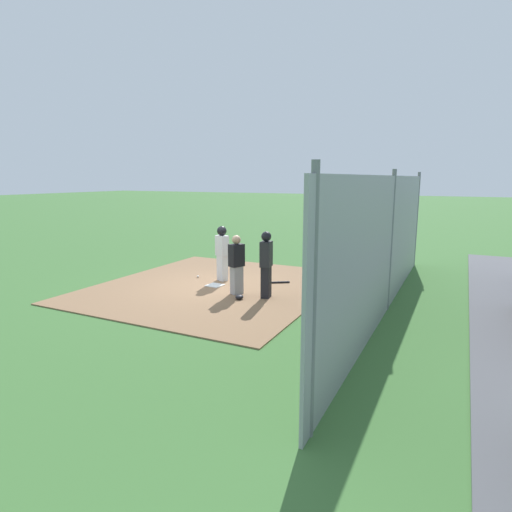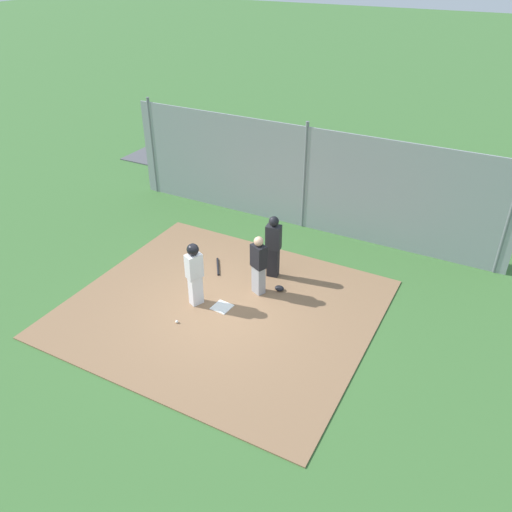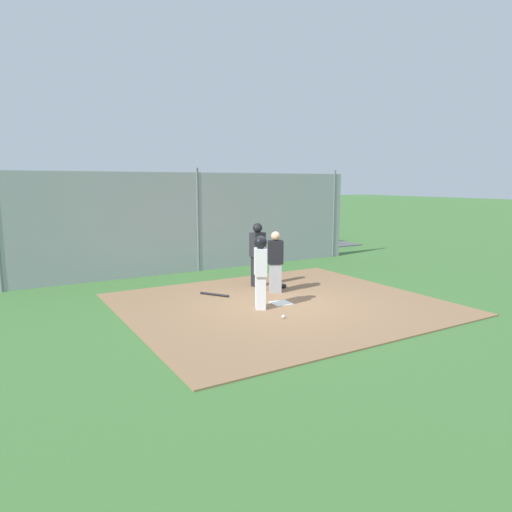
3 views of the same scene
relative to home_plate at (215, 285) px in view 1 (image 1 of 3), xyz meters
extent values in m
plane|color=#3D6B33|center=(0.00, 0.00, -0.04)|extent=(140.00, 140.00, 0.00)
cube|color=#896647|center=(0.00, 0.00, -0.03)|extent=(7.20, 6.40, 0.03)
cube|color=white|center=(0.00, 0.00, 0.00)|extent=(0.47, 0.47, 0.02)
cube|color=#9E9EA3|center=(-0.48, -1.00, 0.37)|extent=(0.36, 0.33, 0.77)
cube|color=black|center=(-0.48, -1.00, 1.06)|extent=(0.45, 0.40, 0.61)
sphere|color=tan|center=(-0.48, -1.00, 1.48)|extent=(0.24, 0.24, 0.24)
cube|color=black|center=(-0.46, -1.88, 0.41)|extent=(0.33, 0.27, 0.84)
cube|color=#232328|center=(-0.46, -1.88, 1.16)|extent=(0.42, 0.32, 0.66)
sphere|color=black|center=(-0.46, -1.88, 1.62)|extent=(0.26, 0.26, 0.26)
cube|color=silver|center=(0.66, 0.13, 0.38)|extent=(0.33, 0.36, 0.78)
cube|color=silver|center=(0.66, 0.13, 1.08)|extent=(0.40, 0.45, 0.62)
sphere|color=tan|center=(0.66, 0.13, 1.51)|extent=(0.24, 0.24, 0.24)
sphere|color=black|center=(0.66, 0.13, 1.53)|extent=(0.29, 0.29, 0.29)
cylinder|color=black|center=(1.04, -1.51, 0.02)|extent=(0.51, 0.72, 0.06)
ellipsoid|color=black|center=(-0.92, -1.32, 0.05)|extent=(0.24, 0.20, 0.12)
sphere|color=white|center=(0.63, 1.02, 0.03)|extent=(0.07, 0.07, 0.07)
cube|color=#93999E|center=(0.00, -4.90, 1.56)|extent=(12.00, 0.05, 3.20)
cylinder|color=slate|center=(-5.70, -4.90, 1.64)|extent=(0.10, 0.10, 3.35)
cylinder|color=slate|center=(0.00, -4.90, 1.64)|extent=(0.10, 0.10, 3.35)
cylinder|color=slate|center=(5.70, -4.90, 1.64)|extent=(0.10, 0.10, 3.35)
camera|label=1|loc=(-10.24, -6.41, 3.11)|focal=29.58mm
camera|label=2|loc=(-5.50, 8.56, 7.65)|focal=36.16mm
camera|label=3|loc=(5.88, 8.76, 2.86)|focal=31.91mm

